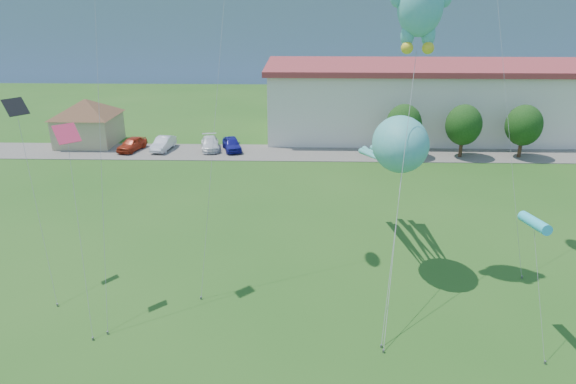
{
  "coord_description": "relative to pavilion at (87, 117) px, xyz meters",
  "views": [
    {
      "loc": [
        -0.28,
        -17.09,
        15.54
      ],
      "look_at": [
        -0.98,
        8.0,
        5.92
      ],
      "focal_mm": 32.0,
      "sensor_mm": 36.0,
      "label": 1
    }
  ],
  "objects": [
    {
      "name": "parked_car_white",
      "position": [
        13.85,
        -2.04,
        -2.31
      ],
      "size": [
        2.71,
        4.8,
        1.31
      ],
      "primitive_type": "imported",
      "rotation": [
        0.0,
        0.0,
        0.2
      ],
      "color": "silver",
      "rests_on": "parking_strip"
    },
    {
      "name": "small_kite_black",
      "position": [
        8.6,
        -28.62,
        5.9
      ],
      "size": [
        3.07,
        4.47,
        10.41
      ],
      "color": "black",
      "rests_on": "ground"
    },
    {
      "name": "tree_mid",
      "position": [
        40.0,
        -4.0,
        0.36
      ],
      "size": [
        3.6,
        3.6,
        5.47
      ],
      "color": "#3F2B19",
      "rests_on": "ground"
    },
    {
      "name": "small_kite_cyan",
      "position": [
        34.39,
        -33.44,
        2.79
      ],
      "size": [
        0.71,
        3.68,
        6.29
      ],
      "color": "#32CAE3",
      "rests_on": "ground"
    },
    {
      "name": "small_kite_yellow",
      "position": [
        13.72,
        -29.43,
        11.22
      ],
      "size": [
        1.34,
        6.36,
        16.94
      ],
      "color": "gold",
      "rests_on": "ground"
    },
    {
      "name": "parked_car_blue",
      "position": [
        16.22,
        -2.31,
        -2.26
      ],
      "size": [
        2.78,
        4.45,
        1.41
      ],
      "primitive_type": "imported",
      "rotation": [
        0.0,
        0.0,
        0.29
      ],
      "color": "navy",
      "rests_on": "parking_strip"
    },
    {
      "name": "pavilion",
      "position": [
        0.0,
        0.0,
        0.0
      ],
      "size": [
        9.2,
        9.2,
        5.0
      ],
      "color": "tan",
      "rests_on": "ground"
    },
    {
      "name": "small_kite_pink",
      "position": [
        12.34,
        -31.32,
        5.27
      ],
      "size": [
        2.24,
        4.57,
        9.66
      ],
      "color": "#DE3154",
      "rests_on": "ground"
    },
    {
      "name": "parked_car_red",
      "position": [
        5.56,
        -2.64,
        -2.27
      ],
      "size": [
        2.65,
        4.36,
        1.39
      ],
      "primitive_type": "imported",
      "rotation": [
        0.0,
        0.0,
        -0.26
      ],
      "color": "#A52C14",
      "rests_on": "parking_strip"
    },
    {
      "name": "hill_ridge",
      "position": [
        24.0,
        82.0,
        9.48
      ],
      "size": [
        160.0,
        50.0,
        25.0
      ],
      "primitive_type": "cube",
      "color": "#7593A2",
      "rests_on": "ground"
    },
    {
      "name": "octopus_kite",
      "position": [
        29.22,
        -26.17,
        4.13
      ],
      "size": [
        3.22,
        14.68,
        9.38
      ],
      "color": "teal",
      "rests_on": "ground"
    },
    {
      "name": "parked_car_silver",
      "position": [
        8.86,
        -2.34,
        -2.27
      ],
      "size": [
        1.96,
        4.36,
        1.39
      ],
      "primitive_type": "imported",
      "rotation": [
        0.0,
        0.0,
        -0.12
      ],
      "color": "silver",
      "rests_on": "parking_strip"
    },
    {
      "name": "tree_near",
      "position": [
        34.0,
        -4.0,
        0.36
      ],
      "size": [
        3.6,
        3.6,
        5.47
      ],
      "color": "#3F2B19",
      "rests_on": "ground"
    },
    {
      "name": "parking_strip",
      "position": [
        24.0,
        -3.0,
        -2.99
      ],
      "size": [
        70.0,
        6.0,
        0.06
      ],
      "primitive_type": "cube",
      "color": "#59544C",
      "rests_on": "ground"
    },
    {
      "name": "tree_far",
      "position": [
        46.0,
        -4.0,
        0.36
      ],
      "size": [
        3.6,
        3.6,
        5.47
      ],
      "color": "#3F2B19",
      "rests_on": "ground"
    },
    {
      "name": "warehouse",
      "position": [
        50.0,
        6.0,
        1.1
      ],
      "size": [
        61.0,
        15.0,
        8.2
      ],
      "color": "beige",
      "rests_on": "ground"
    }
  ]
}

